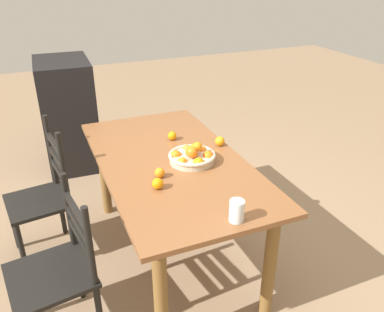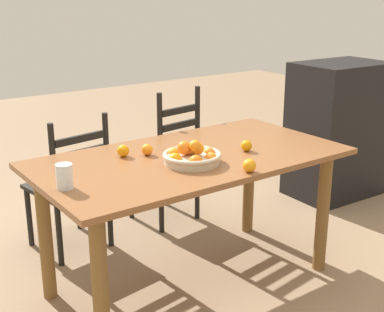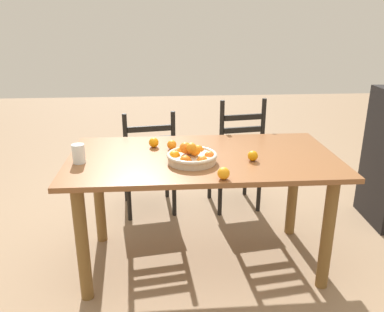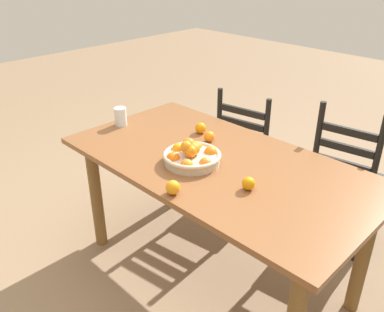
{
  "view_description": "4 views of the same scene",
  "coord_description": "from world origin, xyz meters",
  "px_view_note": "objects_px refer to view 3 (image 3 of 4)",
  "views": [
    {
      "loc": [
        -2.17,
        0.76,
        1.96
      ],
      "look_at": [
        -0.08,
        -0.12,
        0.82
      ],
      "focal_mm": 36.91,
      "sensor_mm": 36.0,
      "label": 1
    },
    {
      "loc": [
        -1.61,
        -2.25,
        1.65
      ],
      "look_at": [
        -0.08,
        -0.12,
        0.82
      ],
      "focal_mm": 49.95,
      "sensor_mm": 36.0,
      "label": 2
    },
    {
      "loc": [
        -0.25,
        -2.37,
        1.62
      ],
      "look_at": [
        -0.08,
        -0.12,
        0.82
      ],
      "focal_mm": 37.26,
      "sensor_mm": 36.0,
      "label": 3
    },
    {
      "loc": [
        1.25,
        -1.45,
        1.79
      ],
      "look_at": [
        -0.08,
        -0.12,
        0.82
      ],
      "focal_mm": 38.11,
      "sensor_mm": 36.0,
      "label": 4
    }
  ],
  "objects_px": {
    "orange_loose_1": "(224,173)",
    "orange_loose_2": "(154,143)",
    "orange_loose_0": "(172,145)",
    "drinking_glass": "(79,154)",
    "orange_loose_3": "(253,156)",
    "chair_near_window": "(236,157)",
    "dining_table": "(202,173)",
    "chair_by_cabinet": "(149,164)",
    "fruit_bowl": "(192,156)"
  },
  "relations": [
    {
      "from": "orange_loose_1",
      "to": "orange_loose_2",
      "type": "xyz_separation_m",
      "value": [
        -0.38,
        0.58,
        -0.0
      ]
    },
    {
      "from": "fruit_bowl",
      "to": "orange_loose_2",
      "type": "bearing_deg",
      "value": 126.76
    },
    {
      "from": "orange_loose_1",
      "to": "orange_loose_3",
      "type": "xyz_separation_m",
      "value": [
        0.22,
        0.27,
        -0.0
      ]
    },
    {
      "from": "dining_table",
      "to": "chair_by_cabinet",
      "type": "xyz_separation_m",
      "value": [
        -0.37,
        0.8,
        -0.22
      ]
    },
    {
      "from": "orange_loose_1",
      "to": "orange_loose_2",
      "type": "height_order",
      "value": "orange_loose_1"
    },
    {
      "from": "chair_by_cabinet",
      "to": "orange_loose_0",
      "type": "distance_m",
      "value": 0.78
    },
    {
      "from": "chair_near_window",
      "to": "orange_loose_1",
      "type": "bearing_deg",
      "value": 67.95
    },
    {
      "from": "chair_by_cabinet",
      "to": "chair_near_window",
      "type": "bearing_deg",
      "value": 172.61
    },
    {
      "from": "fruit_bowl",
      "to": "orange_loose_1",
      "type": "distance_m",
      "value": 0.31
    },
    {
      "from": "chair_by_cabinet",
      "to": "orange_loose_2",
      "type": "relative_size",
      "value": 13.81
    },
    {
      "from": "fruit_bowl",
      "to": "orange_loose_1",
      "type": "bearing_deg",
      "value": -60.88
    },
    {
      "from": "orange_loose_1",
      "to": "orange_loose_2",
      "type": "bearing_deg",
      "value": 123.34
    },
    {
      "from": "chair_by_cabinet",
      "to": "orange_loose_3",
      "type": "relative_size",
      "value": 14.46
    },
    {
      "from": "orange_loose_1",
      "to": "orange_loose_0",
      "type": "bearing_deg",
      "value": 116.47
    },
    {
      "from": "orange_loose_1",
      "to": "fruit_bowl",
      "type": "bearing_deg",
      "value": 119.12
    },
    {
      "from": "dining_table",
      "to": "fruit_bowl",
      "type": "relative_size",
      "value": 5.52
    },
    {
      "from": "orange_loose_1",
      "to": "drinking_glass",
      "type": "distance_m",
      "value": 0.89
    },
    {
      "from": "chair_near_window",
      "to": "orange_loose_3",
      "type": "xyz_separation_m",
      "value": [
        -0.08,
        -0.93,
        0.34
      ]
    },
    {
      "from": "dining_table",
      "to": "chair_by_cabinet",
      "type": "bearing_deg",
      "value": 115.13
    },
    {
      "from": "dining_table",
      "to": "orange_loose_2",
      "type": "height_order",
      "value": "orange_loose_2"
    },
    {
      "from": "drinking_glass",
      "to": "chair_by_cabinet",
      "type": "bearing_deg",
      "value": 66.41
    },
    {
      "from": "fruit_bowl",
      "to": "drinking_glass",
      "type": "bearing_deg",
      "value": 176.29
    },
    {
      "from": "chair_by_cabinet",
      "to": "fruit_bowl",
      "type": "distance_m",
      "value": 1.03
    },
    {
      "from": "orange_loose_0",
      "to": "orange_loose_2",
      "type": "height_order",
      "value": "orange_loose_2"
    },
    {
      "from": "orange_loose_0",
      "to": "orange_loose_1",
      "type": "xyz_separation_m",
      "value": [
        0.27,
        -0.53,
        0.0
      ]
    },
    {
      "from": "fruit_bowl",
      "to": "orange_loose_1",
      "type": "height_order",
      "value": "fruit_bowl"
    },
    {
      "from": "orange_loose_3",
      "to": "dining_table",
      "type": "bearing_deg",
      "value": 158.25
    },
    {
      "from": "fruit_bowl",
      "to": "orange_loose_1",
      "type": "xyz_separation_m",
      "value": [
        0.15,
        -0.27,
        -0.01
      ]
    },
    {
      "from": "dining_table",
      "to": "orange_loose_3",
      "type": "xyz_separation_m",
      "value": [
        0.3,
        -0.12,
        0.15
      ]
    },
    {
      "from": "chair_by_cabinet",
      "to": "orange_loose_0",
      "type": "height_order",
      "value": "chair_by_cabinet"
    },
    {
      "from": "orange_loose_0",
      "to": "orange_loose_1",
      "type": "distance_m",
      "value": 0.59
    },
    {
      "from": "fruit_bowl",
      "to": "orange_loose_3",
      "type": "bearing_deg",
      "value": 0.07
    },
    {
      "from": "orange_loose_1",
      "to": "orange_loose_3",
      "type": "bearing_deg",
      "value": 51.15
    },
    {
      "from": "orange_loose_3",
      "to": "drinking_glass",
      "type": "bearing_deg",
      "value": 177.64
    },
    {
      "from": "fruit_bowl",
      "to": "dining_table",
      "type": "bearing_deg",
      "value": 56.5
    },
    {
      "from": "orange_loose_2",
      "to": "drinking_glass",
      "type": "distance_m",
      "value": 0.52
    },
    {
      "from": "orange_loose_0",
      "to": "orange_loose_3",
      "type": "height_order",
      "value": "same"
    },
    {
      "from": "chair_by_cabinet",
      "to": "orange_loose_2",
      "type": "xyz_separation_m",
      "value": [
        0.06,
        -0.6,
        0.38
      ]
    },
    {
      "from": "dining_table",
      "to": "orange_loose_3",
      "type": "distance_m",
      "value": 0.35
    },
    {
      "from": "orange_loose_0",
      "to": "drinking_glass",
      "type": "bearing_deg",
      "value": -159.13
    },
    {
      "from": "chair_near_window",
      "to": "orange_loose_1",
      "type": "relative_size",
      "value": 14.71
    },
    {
      "from": "fruit_bowl",
      "to": "drinking_glass",
      "type": "distance_m",
      "value": 0.68
    },
    {
      "from": "chair_near_window",
      "to": "drinking_glass",
      "type": "bearing_deg",
      "value": 30.09
    },
    {
      "from": "dining_table",
      "to": "drinking_glass",
      "type": "height_order",
      "value": "drinking_glass"
    },
    {
      "from": "chair_near_window",
      "to": "orange_loose_3",
      "type": "distance_m",
      "value": 0.99
    },
    {
      "from": "fruit_bowl",
      "to": "orange_loose_0",
      "type": "height_order",
      "value": "fruit_bowl"
    },
    {
      "from": "chair_near_window",
      "to": "orange_loose_3",
      "type": "relative_size",
      "value": 15.82
    },
    {
      "from": "chair_by_cabinet",
      "to": "orange_loose_0",
      "type": "relative_size",
      "value": 14.57
    },
    {
      "from": "dining_table",
      "to": "orange_loose_2",
      "type": "xyz_separation_m",
      "value": [
        -0.31,
        0.19,
        0.15
      ]
    },
    {
      "from": "dining_table",
      "to": "drinking_glass",
      "type": "relative_size",
      "value": 14.6
    }
  ]
}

